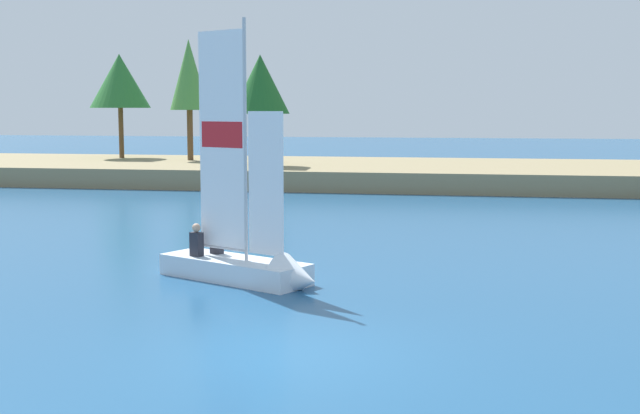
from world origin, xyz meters
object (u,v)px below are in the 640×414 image
(shoreline_tree_midleft, at_px, (189,76))
(sailboat, at_px, (252,260))
(shoreline_tree_left, at_px, (120,81))
(shoreline_tree_centre, at_px, (260,85))

(shoreline_tree_midleft, height_order, sailboat, shoreline_tree_midleft)
(shoreline_tree_left, height_order, shoreline_tree_centre, shoreline_tree_left)
(shoreline_tree_left, distance_m, shoreline_tree_centre, 11.13)
(shoreline_tree_centre, relative_size, sailboat, 0.92)
(sailboat, bearing_deg, shoreline_tree_left, 145.16)
(shoreline_tree_midleft, distance_m, sailboat, 29.94)
(shoreline_tree_midleft, height_order, shoreline_tree_centre, shoreline_tree_midleft)
(shoreline_tree_midleft, xyz_separation_m, shoreline_tree_centre, (5.09, -3.68, -0.63))
(shoreline_tree_left, xyz_separation_m, shoreline_tree_centre, (9.89, -5.09, -0.39))
(shoreline_tree_left, relative_size, shoreline_tree_centre, 1.08)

